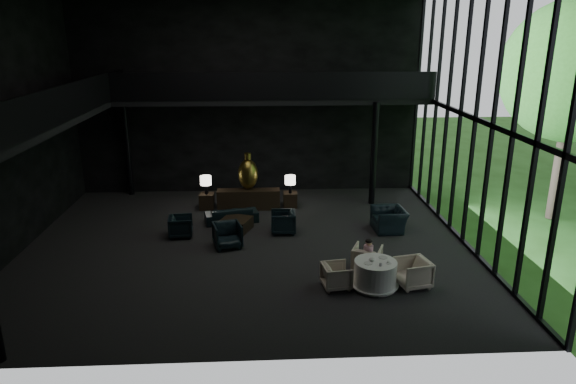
{
  "coord_description": "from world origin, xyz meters",
  "views": [
    {
      "loc": [
        0.49,
        -15.1,
        6.52
      ],
      "look_at": [
        1.3,
        0.5,
        1.61
      ],
      "focal_mm": 32.0,
      "sensor_mm": 36.0,
      "label": 1
    }
  ],
  "objects_px": {
    "side_table_left": "(207,201)",
    "dining_table": "(375,276)",
    "table_lamp_left": "(206,181)",
    "table_lamp_right": "(290,181)",
    "lounge_armchair_east": "(283,220)",
    "console": "(249,199)",
    "window_armchair": "(389,215)",
    "child": "(369,249)",
    "coffee_table": "(236,224)",
    "side_table_right": "(290,200)",
    "lounge_armchair_south": "(227,233)",
    "dining_chair_west": "(337,276)",
    "dining_chair_east": "(413,271)",
    "lounge_armchair_west": "(181,225)",
    "bronze_urn": "(248,174)",
    "dining_chair_north": "(367,257)",
    "sofa": "(231,213)"
  },
  "relations": [
    {
      "from": "side_table_left",
      "to": "lounge_armchair_east",
      "type": "distance_m",
      "value": 3.83
    },
    {
      "from": "table_lamp_left",
      "to": "lounge_armchair_east",
      "type": "relative_size",
      "value": 0.8
    },
    {
      "from": "bronze_urn",
      "to": "lounge_armchair_south",
      "type": "bearing_deg",
      "value": -98.84
    },
    {
      "from": "console",
      "to": "lounge_armchair_south",
      "type": "bearing_deg",
      "value": -99.16
    },
    {
      "from": "console",
      "to": "lounge_armchair_west",
      "type": "bearing_deg",
      "value": -129.17
    },
    {
      "from": "table_lamp_right",
      "to": "dining_table",
      "type": "height_order",
      "value": "table_lamp_right"
    },
    {
      "from": "table_lamp_left",
      "to": "dining_table",
      "type": "relative_size",
      "value": 0.56
    },
    {
      "from": "side_table_left",
      "to": "side_table_right",
      "type": "bearing_deg",
      "value": 1.26
    },
    {
      "from": "console",
      "to": "table_lamp_left",
      "type": "distance_m",
      "value": 1.76
    },
    {
      "from": "table_lamp_left",
      "to": "window_armchair",
      "type": "bearing_deg",
      "value": -21.56
    },
    {
      "from": "window_armchair",
      "to": "dining_chair_north",
      "type": "bearing_deg",
      "value": -27.91
    },
    {
      "from": "table_lamp_left",
      "to": "child",
      "type": "bearing_deg",
      "value": -48.43
    },
    {
      "from": "side_table_right",
      "to": "lounge_armchair_south",
      "type": "height_order",
      "value": "lounge_armchair_south"
    },
    {
      "from": "bronze_urn",
      "to": "coffee_table",
      "type": "xyz_separation_m",
      "value": [
        -0.38,
        -2.33,
        -1.15
      ]
    },
    {
      "from": "lounge_armchair_east",
      "to": "dining_chair_north",
      "type": "xyz_separation_m",
      "value": [
        2.27,
        -2.96,
        -0.05
      ]
    },
    {
      "from": "table_lamp_left",
      "to": "table_lamp_right",
      "type": "bearing_deg",
      "value": 0.32
    },
    {
      "from": "lounge_armchair_west",
      "to": "dining_chair_east",
      "type": "relative_size",
      "value": 0.86
    },
    {
      "from": "side_table_left",
      "to": "lounge_armchair_east",
      "type": "height_order",
      "value": "lounge_armchair_east"
    },
    {
      "from": "side_table_left",
      "to": "side_table_right",
      "type": "xyz_separation_m",
      "value": [
        3.2,
        0.07,
        -0.01
      ]
    },
    {
      "from": "bronze_urn",
      "to": "sofa",
      "type": "bearing_deg",
      "value": -110.61
    },
    {
      "from": "table_lamp_right",
      "to": "coffee_table",
      "type": "xyz_separation_m",
      "value": [
        -1.98,
        -2.26,
        -0.87
      ]
    },
    {
      "from": "side_table_left",
      "to": "dining_table",
      "type": "relative_size",
      "value": 0.47
    },
    {
      "from": "coffee_table",
      "to": "dining_table",
      "type": "xyz_separation_m",
      "value": [
        3.87,
        -4.35,
        0.12
      ]
    },
    {
      "from": "sofa",
      "to": "window_armchair",
      "type": "relative_size",
      "value": 1.29
    },
    {
      "from": "table_lamp_right",
      "to": "console",
      "type": "bearing_deg",
      "value": -177.35
    },
    {
      "from": "side_table_left",
      "to": "coffee_table",
      "type": "bearing_deg",
      "value": -61.81
    },
    {
      "from": "side_table_left",
      "to": "child",
      "type": "relative_size",
      "value": 1.05
    },
    {
      "from": "table_lamp_left",
      "to": "coffee_table",
      "type": "relative_size",
      "value": 0.77
    },
    {
      "from": "window_armchair",
      "to": "coffee_table",
      "type": "height_order",
      "value": "window_armchair"
    },
    {
      "from": "child",
      "to": "console",
      "type": "bearing_deg",
      "value": -58.49
    },
    {
      "from": "table_lamp_right",
      "to": "dining_table",
      "type": "xyz_separation_m",
      "value": [
        1.88,
        -6.61,
        -0.74
      ]
    },
    {
      "from": "side_table_left",
      "to": "dining_chair_east",
      "type": "xyz_separation_m",
      "value": [
        6.1,
        -6.6,
        0.15
      ]
    },
    {
      "from": "side_table_right",
      "to": "dining_chair_west",
      "type": "height_order",
      "value": "dining_chair_west"
    },
    {
      "from": "coffee_table",
      "to": "dining_chair_east",
      "type": "distance_m",
      "value": 6.53
    },
    {
      "from": "console",
      "to": "table_lamp_right",
      "type": "relative_size",
      "value": 3.44
    },
    {
      "from": "console",
      "to": "window_armchair",
      "type": "bearing_deg",
      "value": -27.22
    },
    {
      "from": "dining_table",
      "to": "dining_chair_north",
      "type": "bearing_deg",
      "value": 90.03
    },
    {
      "from": "lounge_armchair_south",
      "to": "dining_chair_east",
      "type": "distance_m",
      "value": 5.85
    },
    {
      "from": "lounge_armchair_south",
      "to": "dining_chair_west",
      "type": "xyz_separation_m",
      "value": [
        3.05,
        -2.87,
        -0.12
      ]
    },
    {
      "from": "sofa",
      "to": "window_armchair",
      "type": "bearing_deg",
      "value": 156.59
    },
    {
      "from": "table_lamp_right",
      "to": "coffee_table",
      "type": "distance_m",
      "value": 3.13
    },
    {
      "from": "table_lamp_left",
      "to": "child",
      "type": "relative_size",
      "value": 1.25
    },
    {
      "from": "window_armchair",
      "to": "dining_table",
      "type": "bearing_deg",
      "value": -21.99
    },
    {
      "from": "console",
      "to": "side_table_left",
      "type": "bearing_deg",
      "value": 177.14
    },
    {
      "from": "lounge_armchair_west",
      "to": "dining_chair_east",
      "type": "distance_m",
      "value": 7.71
    },
    {
      "from": "side_table_left",
      "to": "window_armchair",
      "type": "relative_size",
      "value": 0.46
    },
    {
      "from": "console",
      "to": "dining_chair_north",
      "type": "distance_m",
      "value": 6.49
    },
    {
      "from": "dining_chair_north",
      "to": "dining_chair_west",
      "type": "height_order",
      "value": "dining_chair_north"
    },
    {
      "from": "lounge_armchair_west",
      "to": "sofa",
      "type": "bearing_deg",
      "value": -57.17
    },
    {
      "from": "lounge_armchair_west",
      "to": "dining_chair_west",
      "type": "distance_m",
      "value": 6.01
    }
  ]
}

